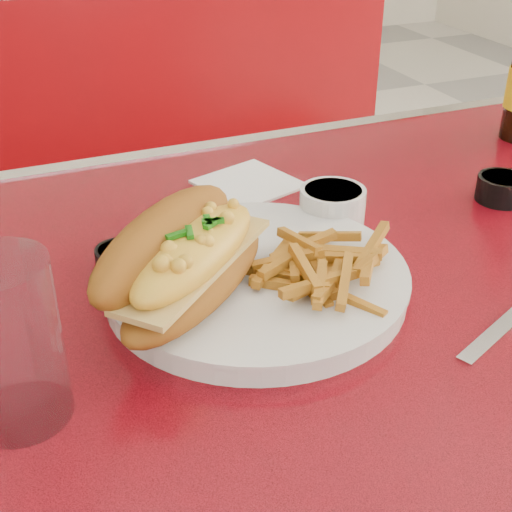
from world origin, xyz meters
name	(u,v)px	position (x,y,z in m)	size (l,w,h in m)	color
diner_table	(361,380)	(0.00, 0.00, 0.61)	(1.23, 0.83, 0.77)	red
booth_bench_far	(176,278)	(0.00, 0.81, 0.29)	(1.20, 0.51, 0.90)	maroon
dinner_plate	(256,279)	(-0.14, 0.00, 0.78)	(0.32, 0.32, 0.02)	silver
mac_hoagie	(185,258)	(-0.21, -0.01, 0.83)	(0.24, 0.23, 0.10)	#925417
fries_pile	(333,262)	(-0.07, -0.03, 0.81)	(0.13, 0.11, 0.04)	#C68021
fork	(317,248)	(-0.06, 0.02, 0.79)	(0.03, 0.14, 0.00)	#B9B9BE
gravy_ramekin	(332,205)	(0.01, 0.11, 0.79)	(0.10, 0.10, 0.04)	silver
sauce_cup_left	(120,258)	(-0.25, 0.10, 0.78)	(0.07, 0.07, 0.03)	black
sauce_cup_right	(502,187)	(0.23, 0.08, 0.79)	(0.08, 0.08, 0.03)	black
water_tumbler	(9,343)	(-0.38, -0.09, 0.84)	(0.08, 0.08, 0.14)	#A1BDCF
paper_napkin	(249,184)	(-0.05, 0.24, 0.77)	(0.12, 0.12, 0.00)	white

